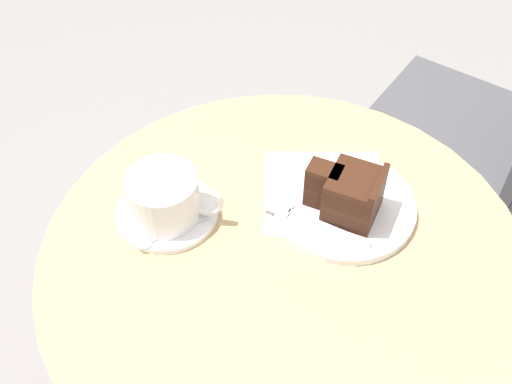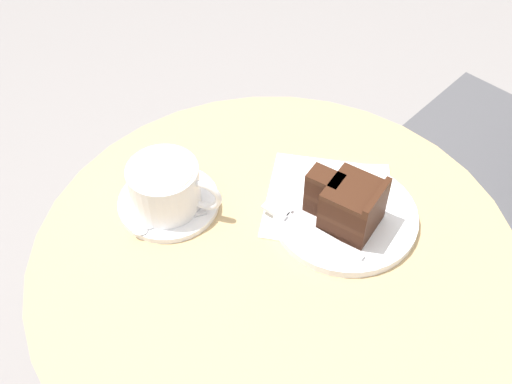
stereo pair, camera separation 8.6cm
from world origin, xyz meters
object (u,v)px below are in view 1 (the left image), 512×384
Objects in this scene: teaspoon at (163,236)px; fork at (303,217)px; cake_slice at (349,194)px; saucer at (167,212)px; coffee_cup at (165,196)px; cake_plate at (344,206)px; napkin at (328,193)px; cafe_chair at (507,108)px.

fork is at bearing 160.42° from teaspoon.
saucer is at bearing -172.53° from cake_slice.
teaspoon is 0.19m from fork.
coffee_cup is 1.20× the size of cake_slice.
fork is (-0.05, -0.04, 0.01)m from cake_plate.
cafe_chair is at bearing 53.56° from napkin.
saucer reaches higher than napkin.
coffee_cup is 0.85m from cafe_chair.
cake_plate reaches higher than saucer.
saucer is 0.23m from napkin.
saucer is at bearing -169.30° from cake_plate.
cake_slice is 0.54× the size of napkin.
coffee_cup is 0.23m from napkin.
fork is 0.16× the size of cafe_chair.
saucer is 0.25m from cake_slice.
cake_slice is at bearing -5.58° from cafe_chair.
saucer is 0.93× the size of fork.
teaspoon is at bearing -16.56° from cafe_chair.
teaspoon is (0.00, -0.04, -0.03)m from coffee_cup.
coffee_cup is at bearing -18.77° from cafe_chair.
coffee_cup is 0.25m from cake_plate.
coffee_cup is at bearing -167.98° from cake_plate.
teaspoon is 0.80× the size of cake_slice.
cake_slice is (0.24, 0.03, 0.04)m from saucer.
cafe_chair is (0.58, 0.56, -0.25)m from coffee_cup.
cake_plate is at bearing 10.70° from saucer.
teaspoon is (0.01, -0.05, 0.01)m from saucer.
cake_plate is (0.24, 0.05, -0.04)m from coffee_cup.
cafe_chair is at bearing 44.39° from coffee_cup.
cake_plate is 0.03m from napkin.
cake_slice reaches higher than coffee_cup.
napkin is at bearing -96.32° from fork.
saucer is 1.08× the size of coffee_cup.
cafe_chair is at bearing -170.12° from teaspoon.
teaspoon is at bearing -82.35° from saucer.
cafe_chair is at bearing 56.65° from cake_plate.
cake_plate is at bearing 103.58° from cake_slice.
fork is at bearing -8.66° from cafe_chair.
cake_slice is at bearing 8.78° from coffee_cup.
napkin is at bearing 19.22° from coffee_cup.
cafe_chair reaches higher than cake_slice.
cake_plate is 0.22× the size of cafe_chair.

